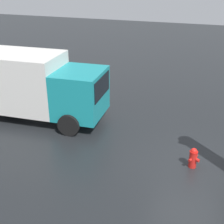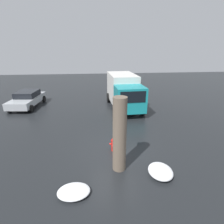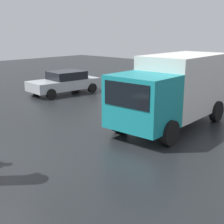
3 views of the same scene
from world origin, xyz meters
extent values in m
plane|color=black|center=(0.00, 0.00, 0.00)|extent=(60.00, 60.00, 0.00)
cylinder|color=red|center=(0.00, 0.00, 0.28)|extent=(0.26, 0.26, 0.56)
cylinder|color=red|center=(0.00, 0.00, 0.59)|extent=(0.27, 0.27, 0.05)
sphere|color=red|center=(0.00, 0.00, 0.61)|extent=(0.22, 0.22, 0.22)
cylinder|color=red|center=(-0.16, 0.08, 0.35)|extent=(0.14, 0.15, 0.11)
cylinder|color=red|center=(-0.08, -0.16, 0.35)|extent=(0.13, 0.13, 0.09)
cylinder|color=red|center=(0.08, 0.16, 0.35)|extent=(0.13, 0.13, 0.09)
cylinder|color=#6B5B4C|center=(-1.47, -0.06, 1.65)|extent=(0.58, 0.58, 3.29)
cylinder|color=#6B5B4C|center=(-1.21, -0.06, 2.57)|extent=(0.66, 0.16, 0.53)
cube|color=teal|center=(4.85, -1.82, 1.40)|extent=(1.97, 2.30, 1.90)
cube|color=black|center=(3.91, -1.86, 1.78)|extent=(0.11, 1.87, 0.84)
cube|color=silver|center=(7.84, -1.69, 1.67)|extent=(4.18, 2.39, 2.44)
cylinder|color=black|center=(5.00, -2.92, 0.45)|extent=(0.91, 0.32, 0.90)
cylinder|color=black|center=(4.90, -0.70, 0.45)|extent=(0.91, 0.32, 0.90)
cylinder|color=black|center=(8.90, -2.76, 0.45)|extent=(0.91, 0.32, 0.90)
cylinder|color=black|center=(8.81, -0.54, 0.45)|extent=(0.91, 0.32, 0.90)
cube|color=#ADB2B7|center=(8.24, 6.99, 0.59)|extent=(4.55, 2.32, 0.58)
cube|color=black|center=(8.46, 6.97, 1.13)|extent=(2.26, 1.86, 0.50)
cylinder|color=black|center=(6.66, 6.20, 0.30)|extent=(0.62, 0.26, 0.60)
cylinder|color=black|center=(6.85, 8.08, 0.30)|extent=(0.62, 0.26, 0.60)
cylinder|color=black|center=(9.63, 5.90, 0.30)|extent=(0.62, 0.26, 0.60)
cylinder|color=black|center=(9.81, 7.78, 0.30)|extent=(0.62, 0.26, 0.60)
ellipsoid|color=white|center=(-2.09, -1.73, 0.19)|extent=(1.19, 1.02, 0.37)
ellipsoid|color=white|center=(-2.75, 1.80, 0.13)|extent=(0.91, 1.20, 0.25)
camera|label=1|loc=(-0.21, 9.20, 6.15)|focal=50.00mm
camera|label=2|loc=(-7.87, 0.95, 5.04)|focal=28.00mm
camera|label=3|loc=(-3.75, -8.43, 3.86)|focal=50.00mm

